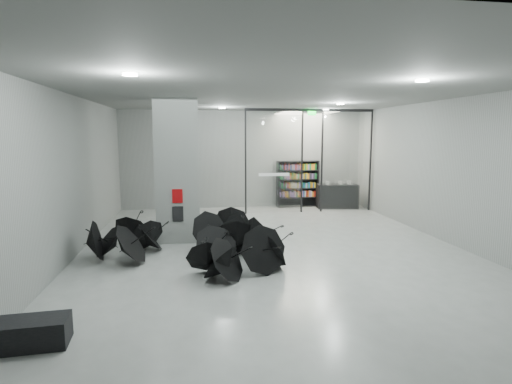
{
  "coord_description": "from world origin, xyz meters",
  "views": [
    {
      "loc": [
        -2.01,
        -9.92,
        3.02
      ],
      "look_at": [
        -0.3,
        1.5,
        1.4
      ],
      "focal_mm": 28.75,
      "sensor_mm": 36.0,
      "label": 1
    }
  ],
  "objects": [
    {
      "name": "shop_counter",
      "position": [
        3.8,
        6.14,
        0.49
      ],
      "size": [
        1.72,
        0.88,
        0.99
      ],
      "primitive_type": "cube",
      "rotation": [
        0.0,
        0.0,
        -0.14
      ],
      "color": "black",
      "rests_on": "ground"
    },
    {
      "name": "info_panel",
      "position": [
        -2.5,
        1.38,
        0.85
      ],
      "size": [
        0.3,
        0.03,
        0.42
      ],
      "primitive_type": "cube",
      "color": "black",
      "rests_on": "column"
    },
    {
      "name": "bookshelf",
      "position": [
        2.26,
        6.75,
        0.97
      ],
      "size": [
        1.78,
        0.48,
        1.94
      ],
      "primitive_type": null,
      "rotation": [
        0.0,
        0.0,
        0.08
      ],
      "color": "black",
      "rests_on": "ground"
    },
    {
      "name": "bench",
      "position": [
        -4.5,
        -3.98,
        0.2
      ],
      "size": [
        1.28,
        0.62,
        0.4
      ],
      "primitive_type": "cube",
      "rotation": [
        0.0,
        0.0,
        0.07
      ],
      "color": "black",
      "rests_on": "ground"
    },
    {
      "name": "room",
      "position": [
        0.0,
        0.0,
        2.84
      ],
      "size": [
        14.0,
        14.02,
        4.01
      ],
      "color": "gray",
      "rests_on": "ground"
    },
    {
      "name": "column",
      "position": [
        -2.5,
        2.0,
        2.0
      ],
      "size": [
        1.2,
        1.2,
        4.0
      ],
      "primitive_type": "cube",
      "color": "slate",
      "rests_on": "ground"
    },
    {
      "name": "umbrella_cluster",
      "position": [
        -1.96,
        -0.07,
        0.3
      ],
      "size": [
        5.09,
        4.52,
        1.31
      ],
      "color": "black",
      "rests_on": "ground"
    },
    {
      "name": "glass_partition",
      "position": [
        2.39,
        5.5,
        2.18
      ],
      "size": [
        5.06,
        0.08,
        4.0
      ],
      "color": "silver",
      "rests_on": "ground"
    },
    {
      "name": "exit_sign",
      "position": [
        2.4,
        5.3,
        3.82
      ],
      "size": [
        0.3,
        0.06,
        0.15
      ],
      "primitive_type": "cube",
      "color": "#0CE533",
      "rests_on": "room"
    },
    {
      "name": "fire_cabinet",
      "position": [
        -2.5,
        1.38,
        1.35
      ],
      "size": [
        0.28,
        0.04,
        0.38
      ],
      "primitive_type": "cube",
      "color": "#A50A07",
      "rests_on": "column"
    }
  ]
}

